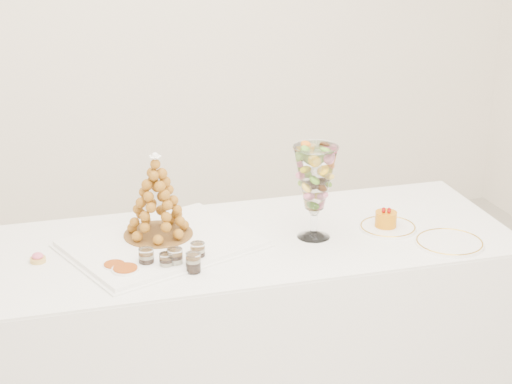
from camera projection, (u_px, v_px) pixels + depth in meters
name	position (u px, v px, depth m)	size (l,w,h in m)	color
buffet_table	(256.00, 325.00, 3.45)	(2.03, 0.88, 0.76)	white
lace_tray	(162.00, 244.00, 3.24)	(0.66, 0.50, 0.02)	white
macaron_vase	(315.00, 179.00, 3.24)	(0.17, 0.17, 0.37)	white
cake_plate	(388.00, 227.00, 3.40)	(0.23, 0.23, 0.01)	white
spare_plate	(449.00, 243.00, 3.26)	(0.26, 0.26, 0.01)	white
pink_tart	(38.00, 258.00, 3.11)	(0.06, 0.06, 0.04)	tan
verrine_a	(146.00, 258.00, 3.05)	(0.06, 0.06, 0.07)	white
verrine_b	(175.00, 259.00, 3.05)	(0.06, 0.06, 0.08)	white
verrine_c	(198.00, 252.00, 3.11)	(0.05, 0.05, 0.07)	white
verrine_d	(166.00, 262.00, 3.04)	(0.05, 0.05, 0.07)	white
verrine_e	(193.00, 263.00, 3.03)	(0.05, 0.05, 0.07)	white
ramekin_back	(114.00, 268.00, 3.04)	(0.08, 0.08, 0.03)	white
ramekin_front	(126.00, 272.00, 3.00)	(0.10, 0.10, 0.03)	white
croquembouche	(157.00, 196.00, 3.23)	(0.27, 0.27, 0.33)	brown
mousse_cake	(386.00, 219.00, 3.39)	(0.09, 0.09, 0.08)	orange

